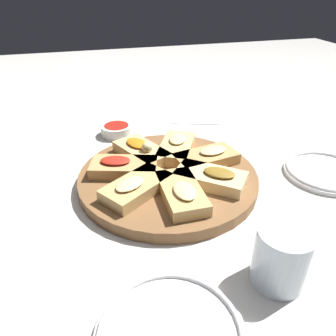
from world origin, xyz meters
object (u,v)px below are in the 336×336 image
at_px(water_glass, 281,257).
at_px(plate_left, 325,172).
at_px(dipping_bowl, 117,130).
at_px(napkin_stack, 195,116).
at_px(serving_board, 168,178).
at_px(plate_right, 171,334).

bearing_deg(water_glass, plate_left, -139.02).
relative_size(plate_left, dipping_bowl, 2.08).
height_order(napkin_stack, dipping_bowl, dipping_bowl).
bearing_deg(napkin_stack, plate_left, 112.29).
distance_m(napkin_stack, dipping_bowl, 0.27).
relative_size(water_glass, napkin_stack, 0.64).
bearing_deg(napkin_stack, serving_board, 61.66).
distance_m(serving_board, water_glass, 0.32).
xyz_separation_m(serving_board, plate_right, (0.09, 0.35, -0.00)).
xyz_separation_m(plate_right, water_glass, (-0.18, -0.05, 0.04)).
height_order(serving_board, plate_left, serving_board).
bearing_deg(serving_board, dipping_bowl, -75.14).
bearing_deg(plate_right, plate_left, -148.00).
distance_m(plate_left, dipping_bowl, 0.55).
relative_size(plate_right, water_glass, 2.06).
relative_size(serving_board, water_glass, 4.10).
bearing_deg(plate_right, serving_board, -105.09).
bearing_deg(plate_left, plate_right, 32.00).
bearing_deg(dipping_bowl, serving_board, 104.86).
relative_size(serving_board, napkin_stack, 2.61).
distance_m(water_glass, napkin_stack, 0.66).
bearing_deg(plate_right, water_glass, -165.48).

